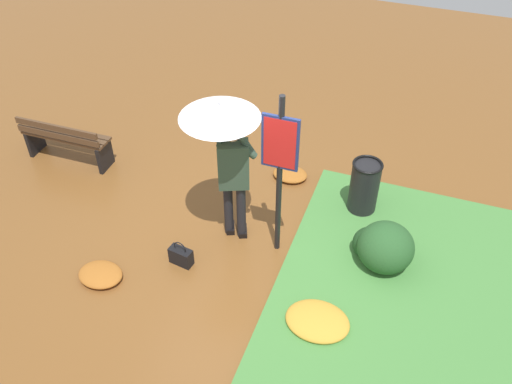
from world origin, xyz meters
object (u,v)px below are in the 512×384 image
object	(u,v)px
person_with_umbrella	(226,139)
info_sign_post	(280,161)
trash_bin	(364,187)
handbag	(181,256)
park_bench	(65,140)

from	to	relation	value
person_with_umbrella	info_sign_post	world-z (taller)	info_sign_post
info_sign_post	trash_bin	world-z (taller)	info_sign_post
handbag	trash_bin	distance (m)	2.66
park_bench	trash_bin	xyz separation A→B (m)	(-4.55, -0.41, 0.02)
handbag	info_sign_post	bearing A→B (deg)	-147.87
person_with_umbrella	handbag	size ratio (longest dim) A/B	5.53
trash_bin	handbag	bearing A→B (deg)	42.26
person_with_umbrella	handbag	world-z (taller)	person_with_umbrella
person_with_umbrella	trash_bin	size ratio (longest dim) A/B	2.45
handbag	park_bench	xyz separation A→B (m)	(2.60, -1.36, 0.28)
person_with_umbrella	handbag	xyz separation A→B (m)	(0.37, 0.72, -1.42)
person_with_umbrella	park_bench	bearing A→B (deg)	-12.12
trash_bin	info_sign_post	bearing A→B (deg)	51.20
info_sign_post	park_bench	size ratio (longest dim) A/B	1.64
handbag	trash_bin	world-z (taller)	trash_bin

